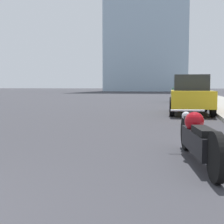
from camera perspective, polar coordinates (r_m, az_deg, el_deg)
The scene contains 4 objects.
sidewalk at distance 41.65m, azimuth 16.32°, elevation 2.94°, with size 3.02×240.00×0.15m.
motorcycle at distance 5.13m, azimuth 15.38°, elevation -4.60°, with size 0.72×2.68×0.79m.
parked_car_yellow at distance 14.24m, azimuth 14.11°, elevation 3.13°, with size 1.89×4.53×1.70m.
parked_car_green at distance 24.85m, azimuth 13.19°, elevation 3.81°, with size 2.15×3.91×1.77m.
Camera 1 is at (2.90, -1.53, 1.20)m, focal length 50.00 mm.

